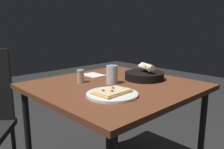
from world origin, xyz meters
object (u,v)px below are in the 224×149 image
object	(u,v)px
pizza_plate	(112,94)
bread_basket	(145,75)
dining_table	(114,95)
beer_glass	(112,76)
pepper_shaker	(81,77)

from	to	relation	value
pizza_plate	bread_basket	xyz separation A→B (m)	(-0.11, 0.42, 0.02)
dining_table	bread_basket	size ratio (longest dim) A/B	3.56
dining_table	bread_basket	distance (m)	0.26
beer_glass	pepper_shaker	world-z (taller)	beer_glass
pizza_plate	beer_glass	xyz separation A→B (m)	(-0.19, 0.18, 0.04)
dining_table	bread_basket	xyz separation A→B (m)	(0.05, 0.24, 0.10)
dining_table	pizza_plate	xyz separation A→B (m)	(0.17, -0.18, 0.08)
dining_table	pepper_shaker	distance (m)	0.25
pizza_plate	beer_glass	world-z (taller)	beer_glass
bread_basket	pepper_shaker	size ratio (longest dim) A/B	3.17
dining_table	beer_glass	distance (m)	0.12
pizza_plate	bread_basket	world-z (taller)	bread_basket
dining_table	pizza_plate	size ratio (longest dim) A/B	3.44
bread_basket	pizza_plate	bearing A→B (deg)	-74.58
dining_table	pepper_shaker	size ratio (longest dim) A/B	11.26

